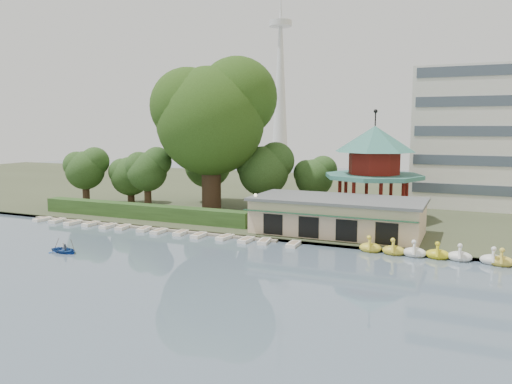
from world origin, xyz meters
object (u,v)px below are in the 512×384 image
Objects in this scene: boathouse at (337,215)px; pavilion at (374,163)px; big_tree at (213,113)px; dock at (146,227)px; rowboat_with_passengers at (64,248)px.

boathouse is 1.38× the size of pavilion.
big_tree reaches higher than boathouse.
pavilion reaches higher than boathouse.
dock is 1.63× the size of big_tree.
dock is 17.82m from big_tree.
boathouse is 0.89× the size of big_tree.
pavilion is 37.33m from rowboat_with_passengers.
dock is 1.83× the size of boathouse.
big_tree is at bearing -169.74° from pavilion.
pavilion reaches higher than dock.
dock is at bearing 88.84° from rowboat_with_passengers.
boathouse is at bearing -101.28° from pavilion.
rowboat_with_passengers is at bearing -91.16° from dock.
boathouse is 28.36m from rowboat_with_passengers.
big_tree reaches higher than pavilion.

